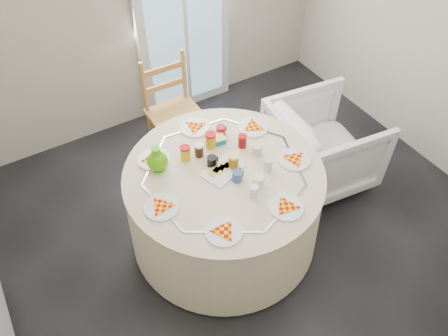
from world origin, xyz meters
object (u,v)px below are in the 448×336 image
table (224,205)px  armchair (323,145)px  green_pitcher (157,158)px  wooden_chair (176,118)px

table → armchair: (1.11, 0.12, 0.02)m
armchair → green_pitcher: green_pitcher is taller
table → wooden_chair: wooden_chair is taller
table → wooden_chair: (0.12, 1.05, 0.09)m
table → armchair: bearing=6.4°
armchair → green_pitcher: size_ratio=4.34×
green_pitcher → table: bearing=-50.1°
wooden_chair → green_pitcher: 1.01m
armchair → green_pitcher: (-1.50, 0.15, 0.48)m
wooden_chair → green_pitcher: bearing=-122.8°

